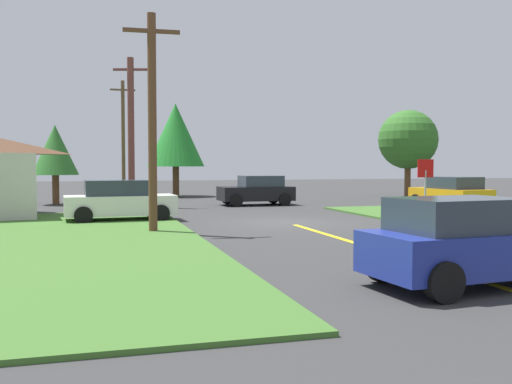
# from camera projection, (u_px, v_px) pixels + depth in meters

# --- Properties ---
(ground_plane) EXTENTS (120.00, 120.00, 0.00)m
(ground_plane) POSITION_uv_depth(u_px,v_px,m) (286.00, 222.00, 21.84)
(ground_plane) COLOR #333333
(lane_stripe_center) EXTENTS (0.20, 14.00, 0.01)m
(lane_stripe_center) POSITION_uv_depth(u_px,v_px,m) (390.00, 253.00, 14.15)
(lane_stripe_center) COLOR yellow
(lane_stripe_center) RESTS_ON ground
(stop_sign) EXTENTS (0.69, 0.07, 2.42)m
(stop_sign) POSITION_uv_depth(u_px,v_px,m) (425.00, 179.00, 21.57)
(stop_sign) COLOR #9EA0A8
(stop_sign) RESTS_ON ground
(car_behind_on_main_road) EXTENTS (4.09, 2.25, 1.62)m
(car_behind_on_main_road) POSITION_uv_depth(u_px,v_px,m) (469.00, 243.00, 10.29)
(car_behind_on_main_road) COLOR navy
(car_behind_on_main_road) RESTS_ON ground
(parked_car_near_building) EXTENTS (4.31, 2.14, 1.62)m
(parked_car_near_building) POSITION_uv_depth(u_px,v_px,m) (119.00, 201.00, 22.19)
(parked_car_near_building) COLOR white
(parked_car_near_building) RESTS_ON ground
(car_on_crossroad) EXTENTS (2.50, 4.33, 1.62)m
(car_on_crossroad) POSITION_uv_depth(u_px,v_px,m) (451.00, 193.00, 28.57)
(car_on_crossroad) COLOR orange
(car_on_crossroad) RESTS_ON ground
(car_approaching_junction) EXTENTS (4.01, 2.25, 1.62)m
(car_approaching_junction) POSITION_uv_depth(u_px,v_px,m) (257.00, 190.00, 31.22)
(car_approaching_junction) COLOR black
(car_approaching_junction) RESTS_ON ground
(utility_pole_near) EXTENTS (1.80, 0.28, 7.04)m
(utility_pole_near) POSITION_uv_depth(u_px,v_px,m) (152.00, 120.00, 18.22)
(utility_pole_near) COLOR brown
(utility_pole_near) RESTS_ON ground
(utility_pole_mid) EXTENTS (1.77, 0.59, 7.82)m
(utility_pole_mid) POSITION_uv_depth(u_px,v_px,m) (131.00, 131.00, 29.82)
(utility_pole_mid) COLOR brown
(utility_pole_mid) RESTS_ON ground
(utility_pole_far) EXTENTS (1.80, 0.26, 8.33)m
(utility_pole_far) POSITION_uv_depth(u_px,v_px,m) (123.00, 136.00, 41.44)
(utility_pole_far) COLOR brown
(utility_pole_far) RESTS_ON ground
(oak_tree_left) EXTENTS (2.53, 2.53, 4.45)m
(oak_tree_left) POSITION_uv_depth(u_px,v_px,m) (55.00, 150.00, 31.58)
(oak_tree_left) COLOR brown
(oak_tree_left) RESTS_ON ground
(pine_tree_center) EXTENTS (3.98, 3.98, 5.91)m
(pine_tree_center) POSITION_uv_depth(u_px,v_px,m) (408.00, 140.00, 38.32)
(pine_tree_center) COLOR brown
(pine_tree_center) RESTS_ON ground
(oak_tree_right) EXTENTS (3.99, 3.99, 6.49)m
(oak_tree_right) POSITION_uv_depth(u_px,v_px,m) (176.00, 135.00, 39.55)
(oak_tree_right) COLOR brown
(oak_tree_right) RESTS_ON ground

